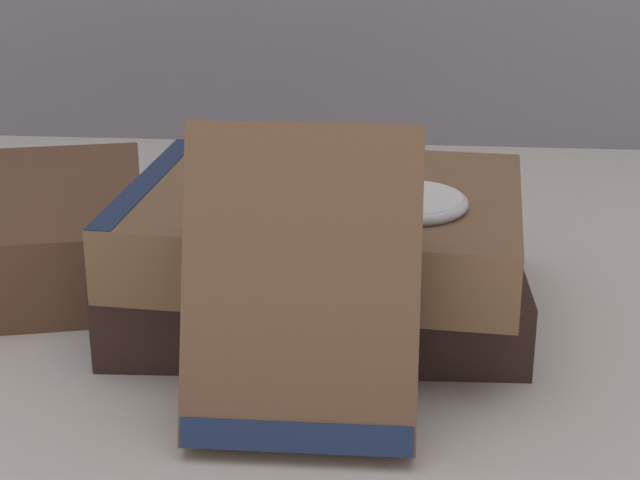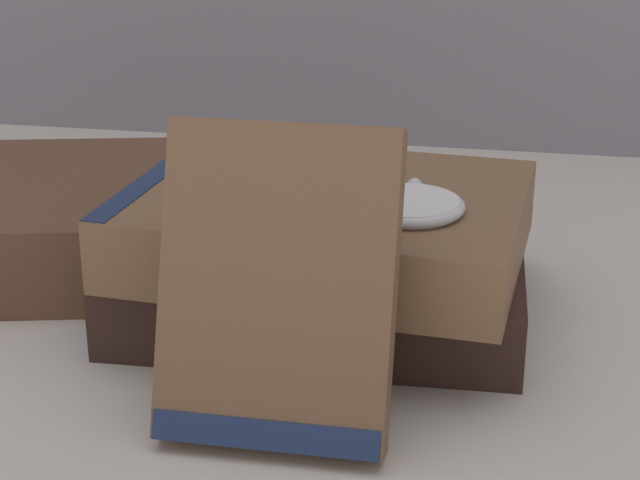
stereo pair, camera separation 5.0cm
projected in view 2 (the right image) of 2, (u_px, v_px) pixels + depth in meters
name	position (u px, v px, depth m)	size (l,w,h in m)	color
ground_plane	(338.00, 346.00, 0.51)	(3.00, 3.00, 0.00)	beige
book_flat_bottom	(314.00, 275.00, 0.54)	(0.20, 0.16, 0.04)	#331E19
book_flat_top	(315.00, 222.00, 0.52)	(0.20, 0.16, 0.04)	brown
book_leaning_front	(278.00, 298.00, 0.42)	(0.09, 0.06, 0.13)	brown
pocket_watch	(409.00, 202.00, 0.48)	(0.05, 0.05, 0.01)	white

